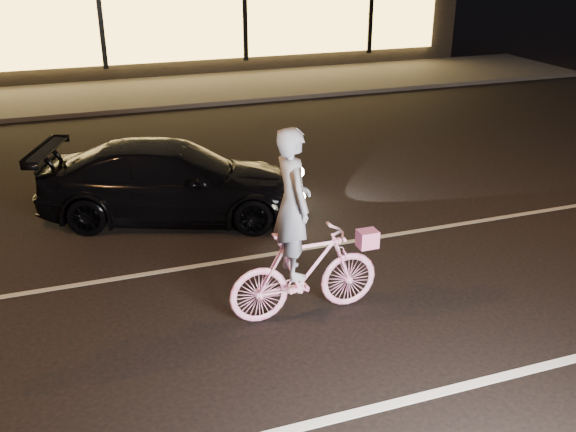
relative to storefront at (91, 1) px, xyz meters
name	(u,v)px	position (x,y,z in m)	size (l,w,h in m)	color
ground	(227,346)	(0.00, -18.97, -2.15)	(90.00, 90.00, 0.00)	black
lane_stripe_far	(191,267)	(0.00, -16.97, -2.14)	(60.00, 0.10, 0.01)	gray
sidewalk	(113,95)	(0.00, -5.97, -2.09)	(30.00, 4.00, 0.12)	#383533
storefront	(91,1)	(0.00, 0.00, 0.00)	(25.40, 8.42, 4.20)	black
cyclist	(302,252)	(1.03, -18.61, -1.31)	(1.87, 0.64, 2.36)	#FF328B
sedan	(173,181)	(0.13, -15.11, -1.53)	(4.59, 3.06, 1.23)	black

